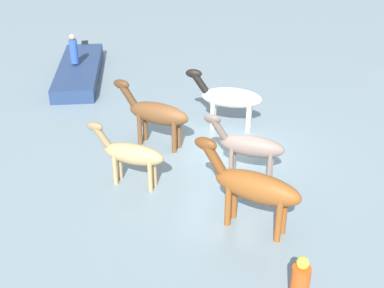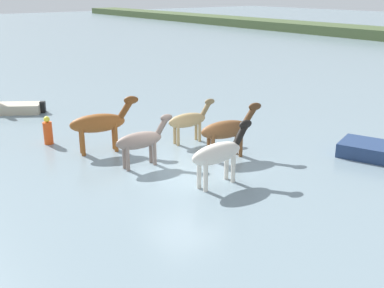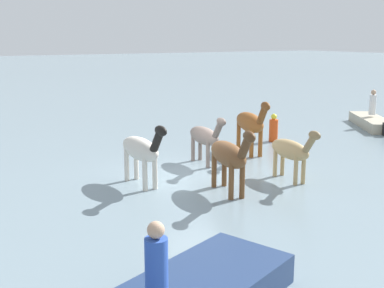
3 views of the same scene
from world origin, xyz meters
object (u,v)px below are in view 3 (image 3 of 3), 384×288
(person_helmsman_aft, at_px, (156,266))
(boat_motor_center, at_px, (372,124))
(horse_pinto_flank, at_px, (251,123))
(horse_mid_herd, at_px, (141,150))
(horse_dark_mare, at_px, (205,136))
(buoy_channel_marker, at_px, (273,129))
(horse_rear_stallion, at_px, (229,155))
(person_spotter_bow, at_px, (373,103))
(horse_gray_outer, at_px, (291,150))

(person_helmsman_aft, bearing_deg, boat_motor_center, -149.14)
(horse_pinto_flank, xyz_separation_m, person_helmsman_aft, (8.06, 8.41, 0.03))
(horse_mid_herd, relative_size, horse_dark_mare, 1.11)
(boat_motor_center, distance_m, buoy_channel_marker, 6.10)
(horse_rear_stallion, distance_m, person_spotter_bow, 12.72)
(horse_dark_mare, xyz_separation_m, buoy_channel_marker, (-4.39, -1.69, -0.45))
(horse_pinto_flank, bearing_deg, horse_mid_herd, -58.40)
(horse_dark_mare, bearing_deg, person_spotter_bow, 103.57)
(horse_mid_herd, bearing_deg, boat_motor_center, 100.14)
(boat_motor_center, height_order, person_helmsman_aft, person_helmsman_aft)
(horse_mid_herd, relative_size, horse_gray_outer, 1.14)
(horse_dark_mare, bearing_deg, boat_motor_center, 102.95)
(horse_dark_mare, height_order, boat_motor_center, horse_dark_mare)
(horse_pinto_flank, bearing_deg, buoy_channel_marker, 134.92)
(horse_mid_herd, bearing_deg, horse_pinto_flank, 104.84)
(horse_pinto_flank, bearing_deg, horse_dark_mare, -64.27)
(horse_mid_herd, relative_size, buoy_channel_marker, 2.18)
(horse_dark_mare, height_order, person_spotter_bow, person_spotter_bow)
(person_helmsman_aft, bearing_deg, horse_pinto_flank, -133.79)
(horse_mid_herd, height_order, horse_gray_outer, horse_mid_herd)
(boat_motor_center, xyz_separation_m, buoy_channel_marker, (6.09, 0.08, 0.35))
(horse_pinto_flank, xyz_separation_m, horse_gray_outer, (1.07, 3.36, -0.21))
(horse_dark_mare, height_order, buoy_channel_marker, horse_dark_mare)
(boat_motor_center, bearing_deg, person_spotter_bow, -12.52)
(horse_pinto_flank, height_order, buoy_channel_marker, horse_pinto_flank)
(horse_rear_stallion, relative_size, person_spotter_bow, 2.12)
(horse_gray_outer, height_order, horse_dark_mare, horse_dark_mare)
(horse_pinto_flank, height_order, person_spotter_bow, horse_pinto_flank)
(horse_mid_herd, bearing_deg, horse_gray_outer, 63.51)
(horse_mid_herd, distance_m, buoy_channel_marker, 7.78)
(horse_dark_mare, bearing_deg, horse_gray_outer, 24.83)
(buoy_channel_marker, bearing_deg, horse_mid_herd, 21.15)
(person_spotter_bow, relative_size, buoy_channel_marker, 1.04)
(horse_gray_outer, relative_size, horse_rear_stallion, 0.86)
(horse_mid_herd, xyz_separation_m, horse_gray_outer, (-4.00, 1.82, -0.14))
(horse_mid_herd, distance_m, boat_motor_center, 13.66)
(horse_mid_herd, relative_size, person_spotter_bow, 2.09)
(horse_pinto_flank, xyz_separation_m, buoy_channel_marker, (-2.16, -1.26, -0.63))
(person_helmsman_aft, xyz_separation_m, buoy_channel_marker, (-10.22, -9.67, -0.66))
(horse_dark_mare, bearing_deg, horse_rear_stallion, -17.19)
(horse_pinto_flank, height_order, horse_dark_mare, horse_pinto_flank)
(horse_gray_outer, relative_size, boat_motor_center, 0.56)
(boat_motor_center, bearing_deg, buoy_channel_marker, 124.29)
(horse_pinto_flank, relative_size, person_spotter_bow, 2.24)
(horse_pinto_flank, relative_size, horse_gray_outer, 1.23)
(horse_mid_herd, bearing_deg, buoy_channel_marker, 109.09)
(horse_mid_herd, height_order, person_spotter_bow, horse_mid_herd)
(horse_mid_herd, relative_size, horse_rear_stallion, 0.98)
(horse_rear_stallion, distance_m, horse_dark_mare, 3.18)
(horse_mid_herd, height_order, horse_rear_stallion, horse_rear_stallion)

